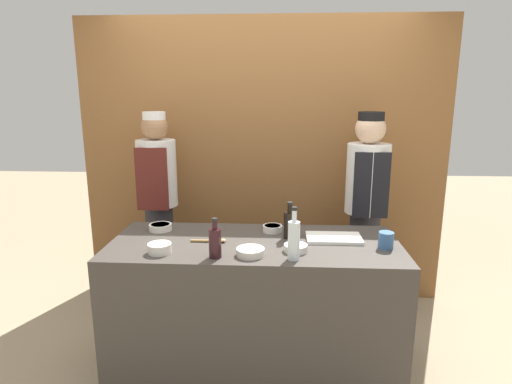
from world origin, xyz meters
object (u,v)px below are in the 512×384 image
at_px(sauce_bowl_orange, 250,251).
at_px(sauce_bowl_green, 160,227).
at_px(bottle_soy, 290,224).
at_px(chef_left, 159,204).
at_px(cutting_board, 334,238).
at_px(wooden_spoon, 212,241).
at_px(chef_right, 366,207).
at_px(sauce_bowl_red, 296,248).
at_px(bottle_clear, 294,239).
at_px(cup_blue, 386,240).
at_px(sauce_bowl_white, 160,248).
at_px(sauce_bowl_purple, 272,228).
at_px(bottle_wine, 215,242).

height_order(sauce_bowl_orange, sauce_bowl_green, same).
relative_size(bottle_soy, chef_left, 0.14).
height_order(cutting_board, wooden_spoon, wooden_spoon).
height_order(sauce_bowl_green, wooden_spoon, sauce_bowl_green).
height_order(sauce_bowl_orange, chef_right, chef_right).
distance_m(sauce_bowl_red, bottle_clear, 0.15).
xyz_separation_m(sauce_bowl_red, sauce_bowl_green, (-0.88, 0.34, 0.00)).
distance_m(cutting_board, chef_left, 1.51).
bearing_deg(bottle_soy, cup_blue, -14.99).
bearing_deg(sauce_bowl_white, wooden_spoon, 35.47).
relative_size(sauce_bowl_orange, wooden_spoon, 0.73).
bearing_deg(wooden_spoon, sauce_bowl_orange, -39.17).
bearing_deg(bottle_soy, sauce_bowl_red, -82.17).
distance_m(chef_left, chef_right, 1.66).
bearing_deg(sauce_bowl_purple, sauce_bowl_white, -146.49).
bearing_deg(chef_left, chef_right, -0.00).
bearing_deg(wooden_spoon, cup_blue, -2.35).
bearing_deg(bottle_clear, sauce_bowl_orange, 169.60).
bearing_deg(bottle_clear, sauce_bowl_white, 176.00).
relative_size(cutting_board, chef_right, 0.21).
relative_size(sauce_bowl_white, wooden_spoon, 0.62).
height_order(cutting_board, cup_blue, cup_blue).
distance_m(cup_blue, chef_right, 0.88).
bearing_deg(sauce_bowl_green, bottle_clear, -27.90).
distance_m(sauce_bowl_red, sauce_bowl_white, 0.78).
xyz_separation_m(cup_blue, chef_right, (0.05, 0.88, -0.04)).
bearing_deg(sauce_bowl_white, cup_blue, 6.59).
bearing_deg(cup_blue, wooden_spoon, 177.65).
bearing_deg(cutting_board, wooden_spoon, -172.94).
xyz_separation_m(sauce_bowl_orange, sauce_bowl_green, (-0.63, 0.42, -0.00)).
bearing_deg(sauce_bowl_white, bottle_wine, -8.41).
xyz_separation_m(sauce_bowl_orange, bottle_soy, (0.22, 0.31, 0.07)).
xyz_separation_m(bottle_clear, wooden_spoon, (-0.49, 0.25, -0.11)).
xyz_separation_m(sauce_bowl_orange, sauce_bowl_purple, (0.12, 0.43, 0.00)).
height_order(cup_blue, wooden_spoon, cup_blue).
xyz_separation_m(sauce_bowl_white, bottle_soy, (0.74, 0.30, 0.06)).
relative_size(bottle_soy, wooden_spoon, 1.07).
distance_m(sauce_bowl_purple, chef_right, 0.95).
bearing_deg(sauce_bowl_green, sauce_bowl_purple, 1.05).
xyz_separation_m(cutting_board, bottle_wine, (-0.69, -0.33, 0.08)).
bearing_deg(sauce_bowl_orange, wooden_spoon, 140.83).
distance_m(cutting_board, cup_blue, 0.32).
bearing_deg(cup_blue, sauce_bowl_red, -171.20).
bearing_deg(bottle_clear, bottle_soy, 92.48).
height_order(bottle_wine, wooden_spoon, bottle_wine).
relative_size(sauce_bowl_orange, sauce_bowl_white, 1.18).
xyz_separation_m(sauce_bowl_white, chef_right, (1.36, 1.03, -0.02)).
height_order(cutting_board, chef_left, chef_left).
distance_m(sauce_bowl_green, chef_left, 0.65).
xyz_separation_m(sauce_bowl_white, sauce_bowl_purple, (0.63, 0.42, -0.01)).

